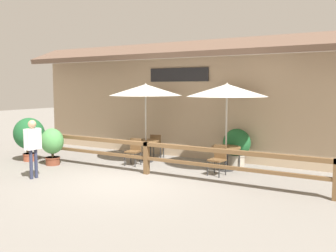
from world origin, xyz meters
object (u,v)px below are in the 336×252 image
object	(u,v)px
chair_near_wallside	(157,145)
potted_plant_entrance_palm	(237,145)
chair_near_streetside	(134,150)
potted_plant_broad_leaf	(29,135)
patio_umbrella_near	(146,90)
chair_middle_wallside	(235,151)
potted_plant_small_flowering	(52,143)
pedestrian	(33,141)
patio_umbrella_middle	(227,90)
dining_table_middle	(226,151)
dining_table_near	(146,145)
chair_middle_streetside	(218,158)

from	to	relation	value
chair_near_wallside	potted_plant_entrance_palm	size ratio (longest dim) A/B	0.72
chair_near_streetside	potted_plant_broad_leaf	world-z (taller)	potted_plant_broad_leaf
potted_plant_entrance_palm	patio_umbrella_near	bearing A→B (deg)	-161.69
chair_middle_wallside	potted_plant_small_flowering	bearing A→B (deg)	20.42
potted_plant_broad_leaf	potted_plant_entrance_palm	world-z (taller)	potted_plant_broad_leaf
chair_near_wallside	potted_plant_entrance_palm	bearing A→B (deg)	171.46
patio_umbrella_near	pedestrian	xyz separation A→B (m)	(-1.38, -3.59, -1.40)
chair_near_wallside	patio_umbrella_middle	world-z (taller)	patio_umbrella_middle
dining_table_middle	potted_plant_entrance_palm	world-z (taller)	potted_plant_entrance_palm
patio_umbrella_middle	pedestrian	bearing A→B (deg)	-139.03
patio_umbrella_middle	potted_plant_small_flowering	bearing A→B (deg)	-157.84
dining_table_near	chair_middle_streetside	world-z (taller)	chair_middle_streetside
potted_plant_entrance_palm	pedestrian	distance (m)	6.27
patio_umbrella_near	potted_plant_broad_leaf	world-z (taller)	patio_umbrella_near
pedestrian	chair_near_wallside	bearing A→B (deg)	-16.22
chair_middle_wallside	pedestrian	size ratio (longest dim) A/B	0.53
chair_near_streetside	patio_umbrella_middle	size ratio (longest dim) A/B	0.33
chair_middle_streetside	pedestrian	xyz separation A→B (m)	(-4.29, -3.00, 0.56)
patio_umbrella_near	chair_near_wallside	distance (m)	2.07
dining_table_middle	pedestrian	bearing A→B (deg)	-139.03
chair_near_wallside	dining_table_middle	bearing A→B (deg)	154.70
potted_plant_broad_leaf	pedestrian	world-z (taller)	pedestrian
chair_near_wallside	dining_table_middle	size ratio (longest dim) A/B	0.98
potted_plant_small_flowering	potted_plant_entrance_palm	bearing A→B (deg)	29.52
chair_near_wallside	dining_table_near	bearing A→B (deg)	74.88
chair_middle_streetside	chair_middle_wallside	size ratio (longest dim) A/B	1.00
dining_table_near	potted_plant_small_flowering	xyz separation A→B (m)	(-2.35, -2.01, 0.12)
chair_near_streetside	chair_middle_wallside	xyz separation A→B (m)	(2.93, 1.48, 0.00)
chair_near_wallside	potted_plant_small_flowering	bearing A→B (deg)	34.47
chair_middle_streetside	potted_plant_small_flowering	distance (m)	5.45
patio_umbrella_middle	chair_middle_streetside	size ratio (longest dim) A/B	3.07
patio_umbrella_middle	chair_middle_streetside	world-z (taller)	patio_umbrella_middle
chair_near_wallside	patio_umbrella_middle	xyz separation A→B (m)	(2.87, -0.56, 1.96)
chair_near_streetside	chair_middle_streetside	bearing A→B (deg)	-4.03
patio_umbrella_near	potted_plant_small_flowering	world-z (taller)	patio_umbrella_near
potted_plant_small_flowering	pedestrian	xyz separation A→B (m)	(0.97, -1.57, 0.34)
chair_near_streetside	chair_middle_streetside	xyz separation A→B (m)	(2.94, 0.09, 0.00)
patio_umbrella_middle	potted_plant_small_flowering	size ratio (longest dim) A/B	2.22
patio_umbrella_middle	chair_middle_streetside	xyz separation A→B (m)	(0.03, -0.70, -1.96)
chair_near_streetside	potted_plant_broad_leaf	size ratio (longest dim) A/B	0.58
dining_table_middle	patio_umbrella_middle	bearing A→B (deg)	-90.00
dining_table_middle	potted_plant_entrance_palm	size ratio (longest dim) A/B	0.74
patio_umbrella_middle	potted_plant_broad_leaf	bearing A→B (deg)	-162.36
dining_table_near	potted_plant_entrance_palm	world-z (taller)	potted_plant_entrance_palm
chair_middle_streetside	potted_plant_entrance_palm	size ratio (longest dim) A/B	0.72
potted_plant_broad_leaf	potted_plant_small_flowering	bearing A→B (deg)	-3.87
patio_umbrella_near	patio_umbrella_middle	xyz separation A→B (m)	(2.88, 0.11, 0.00)
patio_umbrella_near	potted_plant_entrance_palm	bearing A→B (deg)	18.31
chair_middle_streetside	chair_middle_wallside	distance (m)	1.40
dining_table_near	potted_plant_entrance_palm	bearing A→B (deg)	18.31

